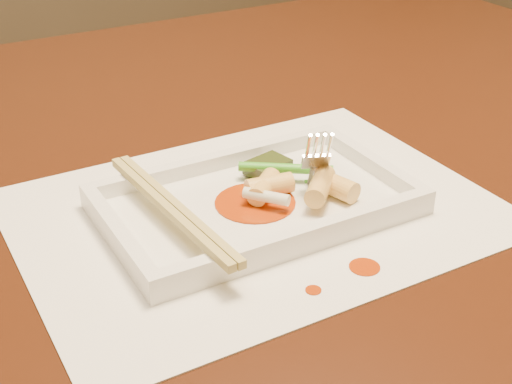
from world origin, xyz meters
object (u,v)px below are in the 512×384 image
plate_base (256,206)px  chopstick_a (167,209)px  placemat (256,211)px  fork (316,100)px  table (192,234)px

plate_base → chopstick_a: chopstick_a is taller
placemat → fork: bearing=14.4°
placemat → chopstick_a: size_ratio=2.01×
table → chopstick_a: 0.21m
fork → plate_base: bearing=-165.6°
chopstick_a → fork: size_ratio=1.42×
table → placemat: 0.17m
table → placemat: placemat is taller
placemat → plate_base: (0.00, 0.00, 0.00)m
table → chopstick_a: (-0.08, -0.14, 0.13)m
placemat → plate_base: size_ratio=1.54×
fork → chopstick_a: bearing=-173.2°
plate_base → fork: bearing=14.4°
placemat → fork: fork is taller
plate_base → fork: fork is taller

